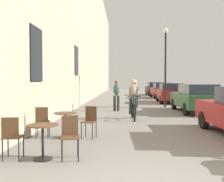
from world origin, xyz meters
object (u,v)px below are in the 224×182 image
at_px(pedestrian_mid, 135,92).
at_px(parked_car_fourth, 161,90).
at_px(cyclist_on_bicycle, 133,100).
at_px(street_lamp, 165,57).
at_px(cafe_table_near, 43,134).
at_px(parked_car_fifth, 155,88).
at_px(cafe_chair_mid_toward_wall, 90,120).
at_px(pedestrian_near, 116,93).
at_px(parked_car_second, 195,98).
at_px(cafe_chair_near_toward_wall, 12,135).
at_px(cafe_chair_mid_toward_street, 42,120).
at_px(parked_car_third, 170,93).
at_px(cafe_table_mid, 65,120).
at_px(cafe_chair_near_toward_street, 70,134).

bearing_deg(pedestrian_mid, parked_car_fourth, 72.23).
height_order(cyclist_on_bicycle, street_lamp, street_lamp).
bearing_deg(cafe_table_near, parked_car_fourth, 74.84).
distance_m(cyclist_on_bicycle, parked_car_fifth, 19.59).
xyz_separation_m(street_lamp, parked_car_fifth, (1.08, 14.06, -2.32)).
xyz_separation_m(street_lamp, parked_car_fourth, (1.07, 8.81, -2.35)).
distance_m(cafe_table_near, cafe_chair_mid_toward_wall, 2.23).
relative_size(cyclist_on_bicycle, pedestrian_near, 1.04).
relative_size(cyclist_on_bicycle, parked_car_fifth, 0.41).
bearing_deg(parked_car_second, pedestrian_near, 172.94).
relative_size(cafe_chair_near_toward_wall, cyclist_on_bicycle, 0.51).
height_order(cafe_chair_mid_toward_street, parked_car_fourth, parked_car_fourth).
bearing_deg(parked_car_fourth, cafe_chair_near_toward_wall, -106.72).
distance_m(cafe_chair_mid_toward_street, pedestrian_near, 7.14).
xyz_separation_m(cafe_table_near, cafe_chair_mid_toward_wall, (0.71, 2.11, -0.00)).
relative_size(parked_car_second, parked_car_third, 0.99).
distance_m(cafe_chair_near_toward_wall, parked_car_third, 15.62).
distance_m(cafe_chair_mid_toward_street, parked_car_fourth, 18.92).
distance_m(cafe_chair_mid_toward_street, cyclist_on_bicycle, 4.74).
height_order(cafe_table_near, parked_car_second, parked_car_second).
xyz_separation_m(cafe_chair_mid_toward_street, parked_car_fifth, (6.02, 23.18, 0.27)).
bearing_deg(pedestrian_near, cafe_table_mid, -100.84).
xyz_separation_m(cafe_table_mid, cafe_chair_mid_toward_street, (-0.64, -0.08, -0.00)).
height_order(cafe_table_near, parked_car_fourth, parked_car_fourth).
height_order(pedestrian_mid, parked_car_third, pedestrian_mid).
bearing_deg(parked_car_second, cafe_chair_mid_toward_street, -133.45).
bearing_deg(cyclist_on_bicycle, parked_car_fifth, 80.29).
height_order(cafe_chair_near_toward_street, cafe_table_mid, cafe_chair_near_toward_street).
xyz_separation_m(pedestrian_near, parked_car_second, (4.08, -0.51, -0.20)).
height_order(cafe_chair_near_toward_street, parked_car_fifth, parked_car_fifth).
bearing_deg(parked_car_fourth, pedestrian_near, -110.17).
bearing_deg(parked_car_fourth, street_lamp, -96.94).
height_order(cafe_table_near, cafe_chair_near_toward_wall, cafe_chair_near_toward_wall).
distance_m(cafe_chair_near_toward_street, cafe_chair_near_toward_wall, 1.17).
bearing_deg(cafe_table_near, parked_car_fifth, 77.88).
bearing_deg(cafe_chair_mid_toward_wall, parked_car_fifth, 78.49).
relative_size(cafe_chair_mid_toward_wall, parked_car_second, 0.22).
bearing_deg(cafe_chair_mid_toward_wall, street_lamp, 68.11).
height_order(cafe_chair_near_toward_street, cafe_chair_mid_toward_street, same).
relative_size(parked_car_second, parked_car_fourth, 0.99).
xyz_separation_m(cafe_chair_mid_toward_street, cyclist_on_bicycle, (2.71, 3.87, 0.29)).
distance_m(pedestrian_near, parked_car_second, 4.12).
bearing_deg(cafe_table_near, cafe_chair_mid_toward_wall, 71.41).
xyz_separation_m(cyclist_on_bicycle, parked_car_second, (3.30, 2.48, -0.05)).
relative_size(cafe_chair_near_toward_street, cafe_table_mid, 1.24).
bearing_deg(cafe_chair_mid_toward_wall, parked_car_third, 69.88).
distance_m(pedestrian_mid, parked_car_third, 4.65).
height_order(cafe_table_mid, pedestrian_mid, pedestrian_mid).
bearing_deg(pedestrian_mid, cafe_table_mid, -105.61).
distance_m(cafe_chair_near_toward_wall, cyclist_on_bicycle, 6.51).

